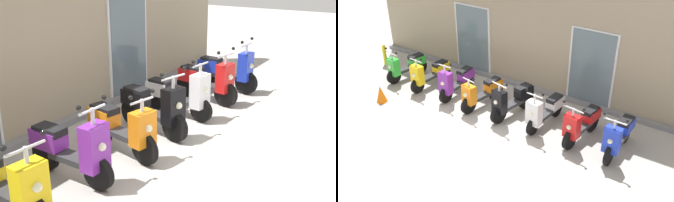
# 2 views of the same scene
# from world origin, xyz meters

# --- Properties ---
(ground_plane) EXTENTS (40.00, 40.00, 0.00)m
(ground_plane) POSITION_xyz_m (0.00, 0.00, 0.00)
(ground_plane) COLOR #A8A39E
(storefront_facade) EXTENTS (12.06, 0.50, 3.87)m
(storefront_facade) POSITION_xyz_m (0.00, 2.90, 1.88)
(storefront_facade) COLOR gray
(storefront_facade) RESTS_ON ground_plane
(scooter_green) EXTENTS (0.64, 1.53, 1.16)m
(scooter_green) POSITION_xyz_m (-3.61, 1.12, 0.46)
(scooter_green) COLOR black
(scooter_green) RESTS_ON ground_plane
(scooter_yellow) EXTENTS (0.58, 1.61, 1.21)m
(scooter_yellow) POSITION_xyz_m (-2.56, 1.11, 0.46)
(scooter_yellow) COLOR black
(scooter_yellow) RESTS_ON ground_plane
(scooter_purple) EXTENTS (0.55, 1.54, 1.31)m
(scooter_purple) POSITION_xyz_m (-1.48, 1.08, 0.49)
(scooter_purple) COLOR black
(scooter_purple) RESTS_ON ground_plane
(scooter_orange) EXTENTS (0.63, 1.58, 1.17)m
(scooter_orange) POSITION_xyz_m (-0.46, 0.99, 0.48)
(scooter_orange) COLOR black
(scooter_orange) RESTS_ON ground_plane
(scooter_black) EXTENTS (0.70, 1.61, 1.29)m
(scooter_black) POSITION_xyz_m (0.52, 1.03, 0.50)
(scooter_black) COLOR black
(scooter_black) RESTS_ON ground_plane
(scooter_white) EXTENTS (0.56, 1.61, 1.27)m
(scooter_white) POSITION_xyz_m (1.52, 1.08, 0.48)
(scooter_white) COLOR black
(scooter_white) RESTS_ON ground_plane
(scooter_red) EXTENTS (0.63, 1.57, 1.25)m
(scooter_red) POSITION_xyz_m (2.60, 1.02, 0.47)
(scooter_red) COLOR black
(scooter_red) RESTS_ON ground_plane
(scooter_blue) EXTENTS (0.60, 1.61, 1.30)m
(scooter_blue) POSITION_xyz_m (3.57, 0.97, 0.50)
(scooter_blue) COLOR black
(scooter_blue) RESTS_ON ground_plane
(curb_bollard) EXTENTS (0.12, 0.12, 0.70)m
(curb_bollard) POSITION_xyz_m (-5.05, 1.49, 0.35)
(curb_bollard) COLOR yellow
(curb_bollard) RESTS_ON ground_plane
(traffic_cone) EXTENTS (0.32, 0.32, 0.52)m
(traffic_cone) POSITION_xyz_m (-3.12, -0.42, 0.26)
(traffic_cone) COLOR orange
(traffic_cone) RESTS_ON ground_plane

